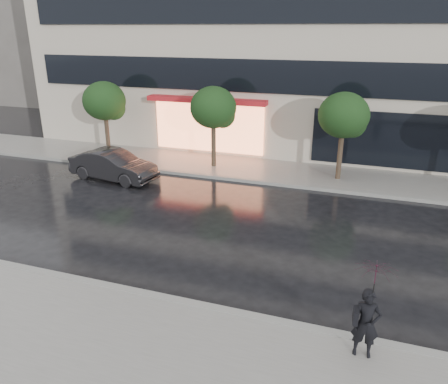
% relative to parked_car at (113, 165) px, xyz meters
% --- Properties ---
extents(ground, '(120.00, 120.00, 0.00)m').
position_rel_parked_car_xyz_m(ground, '(6.70, -6.85, -0.68)').
color(ground, black).
rests_on(ground, ground).
extents(sidewalk_near, '(60.00, 4.50, 0.12)m').
position_rel_parked_car_xyz_m(sidewalk_near, '(6.70, -10.10, -0.62)').
color(sidewalk_near, slate).
rests_on(sidewalk_near, ground).
extents(sidewalk_far, '(60.00, 3.50, 0.12)m').
position_rel_parked_car_xyz_m(sidewalk_far, '(6.70, 3.40, -0.62)').
color(sidewalk_far, slate).
rests_on(sidewalk_far, ground).
extents(curb_near, '(60.00, 0.25, 0.14)m').
position_rel_parked_car_xyz_m(curb_near, '(6.70, -7.85, -0.61)').
color(curb_near, gray).
rests_on(curb_near, ground).
extents(curb_far, '(60.00, 0.25, 0.14)m').
position_rel_parked_car_xyz_m(curb_far, '(6.70, 1.65, -0.61)').
color(curb_far, gray).
rests_on(curb_far, ground).
extents(bg_building_left, '(14.00, 10.00, 12.00)m').
position_rel_parked_car_xyz_m(bg_building_left, '(-21.30, 19.15, 5.32)').
color(bg_building_left, '#59544F').
rests_on(bg_building_left, ground).
extents(tree_far_west, '(2.20, 2.20, 3.99)m').
position_rel_parked_car_xyz_m(tree_far_west, '(-2.24, 3.18, 2.24)').
color(tree_far_west, '#33261C').
rests_on(tree_far_west, ground).
extents(tree_mid_west, '(2.20, 2.20, 3.99)m').
position_rel_parked_car_xyz_m(tree_mid_west, '(3.76, 3.18, 2.24)').
color(tree_mid_west, '#33261C').
rests_on(tree_mid_west, ground).
extents(tree_mid_east, '(2.20, 2.20, 3.99)m').
position_rel_parked_car_xyz_m(tree_mid_east, '(9.76, 3.18, 2.24)').
color(tree_mid_east, '#33261C').
rests_on(tree_mid_east, ground).
extents(parked_car, '(4.28, 1.97, 1.36)m').
position_rel_parked_car_xyz_m(parked_car, '(0.00, 0.00, 0.00)').
color(parked_car, black).
rests_on(parked_car, ground).
extents(pedestrian_with_umbrella, '(0.91, 0.92, 2.16)m').
position_rel_parked_car_xyz_m(pedestrian_with_umbrella, '(11.31, -8.35, 0.85)').
color(pedestrian_with_umbrella, black).
rests_on(pedestrian_with_umbrella, sidewalk_near).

